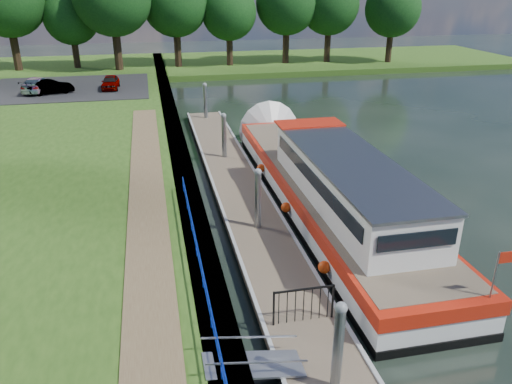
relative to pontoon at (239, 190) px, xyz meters
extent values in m
cube|color=#473D2D|center=(-2.55, 2.00, 0.20)|extent=(1.10, 90.00, 0.78)
cube|color=#2A4D16|center=(12.00, 39.00, 0.12)|extent=(60.00, 18.00, 0.60)
cube|color=brown|center=(-4.40, -5.00, 0.62)|extent=(1.60, 40.00, 0.05)
cube|color=black|center=(-11.00, 25.00, 0.62)|extent=(14.00, 12.00, 0.06)
cube|color=#0C2DBF|center=(-2.75, -10.00, 1.29)|extent=(0.04, 18.00, 0.04)
cube|color=#0C2DBF|center=(-2.75, -10.00, 0.94)|extent=(0.03, 18.00, 0.03)
cylinder|color=#0C2DBF|center=(-2.75, -13.00, 0.95)|extent=(0.04, 0.04, 0.72)
cylinder|color=#0C2DBF|center=(-2.75, -11.00, 0.95)|extent=(0.04, 0.04, 0.72)
cylinder|color=#0C2DBF|center=(-2.75, -9.00, 0.95)|extent=(0.04, 0.04, 0.72)
cylinder|color=#0C2DBF|center=(-2.75, -7.00, 0.95)|extent=(0.04, 0.04, 0.72)
cylinder|color=#0C2DBF|center=(-2.75, -5.00, 0.95)|extent=(0.04, 0.04, 0.72)
cylinder|color=#0C2DBF|center=(-2.75, -3.00, 0.95)|extent=(0.04, 0.04, 0.72)
cylinder|color=#0C2DBF|center=(-2.75, -1.00, 0.95)|extent=(0.04, 0.04, 0.72)
cube|color=brown|center=(0.00, 0.00, 0.10)|extent=(2.50, 30.00, 0.24)
cube|color=#9EA0A3|center=(0.00, -12.00, -0.13)|extent=(2.30, 5.00, 0.30)
cube|color=#9EA0A3|center=(0.00, -4.00, -0.13)|extent=(2.30, 5.00, 0.30)
cube|color=#9EA0A3|center=(0.00, 4.00, -0.13)|extent=(2.30, 5.00, 0.30)
cube|color=#9EA0A3|center=(0.00, 12.00, -0.13)|extent=(2.30, 5.00, 0.30)
cube|color=#9EA0A3|center=(1.19, 0.00, 0.25)|extent=(0.12, 30.00, 0.06)
cube|color=#9EA0A3|center=(-1.19, 0.00, 0.25)|extent=(0.12, 30.00, 0.06)
cylinder|color=gray|center=(0.00, -13.50, 0.92)|extent=(0.26, 0.26, 3.40)
sphere|color=gray|center=(0.00, -13.50, 2.62)|extent=(0.30, 0.30, 0.30)
cylinder|color=gray|center=(0.00, -4.50, 0.92)|extent=(0.26, 0.26, 3.40)
sphere|color=gray|center=(0.00, -4.50, 2.62)|extent=(0.30, 0.30, 0.30)
cylinder|color=gray|center=(0.00, 4.50, 0.92)|extent=(0.26, 0.26, 3.40)
sphere|color=gray|center=(0.00, 4.50, 2.62)|extent=(0.30, 0.30, 0.30)
cylinder|color=gray|center=(0.00, 13.50, 0.92)|extent=(0.26, 0.26, 3.40)
sphere|color=gray|center=(0.00, 13.50, 2.62)|extent=(0.30, 0.30, 0.30)
cube|color=#A5A8AD|center=(-1.85, -12.50, 0.42)|extent=(2.58, 1.00, 0.43)
cube|color=#A5A8AD|center=(-1.85, -12.98, 0.92)|extent=(2.58, 0.04, 0.41)
cube|color=#A5A8AD|center=(-1.85, -12.02, 0.92)|extent=(2.58, 0.04, 0.41)
cube|color=black|center=(-0.90, -10.80, 0.80)|extent=(0.05, 0.05, 1.15)
cube|color=black|center=(0.90, -10.80, 0.80)|extent=(0.05, 0.05, 1.15)
cube|color=black|center=(0.00, -10.80, 1.34)|extent=(1.85, 0.05, 0.05)
cube|color=black|center=(-0.75, -10.80, 0.80)|extent=(0.02, 0.02, 1.10)
cube|color=black|center=(-0.50, -10.80, 0.80)|extent=(0.02, 0.02, 1.10)
cube|color=black|center=(-0.25, -10.80, 0.80)|extent=(0.02, 0.02, 1.10)
cube|color=black|center=(0.00, -10.80, 0.80)|extent=(0.02, 0.02, 1.10)
cube|color=black|center=(0.25, -10.80, 0.80)|extent=(0.02, 0.02, 1.10)
cube|color=black|center=(0.50, -10.80, 0.80)|extent=(0.02, 0.02, 1.10)
cube|color=black|center=(0.75, -10.80, 0.80)|extent=(0.02, 0.02, 1.10)
cube|color=black|center=(3.60, -2.45, -0.16)|extent=(4.00, 20.00, 0.55)
cube|color=silver|center=(3.60, -2.45, 0.44)|extent=(3.96, 19.90, 0.65)
cube|color=#B21E0C|center=(3.60, -2.45, 1.00)|extent=(4.04, 20.00, 0.48)
cube|color=brown|center=(3.60, -2.45, 1.24)|extent=(3.68, 19.20, 0.04)
cone|color=silver|center=(3.60, 7.95, 0.37)|extent=(4.00, 1.50, 4.00)
cube|color=silver|center=(3.60, -4.95, 2.12)|extent=(3.00, 11.00, 1.75)
cube|color=gray|center=(3.60, -4.95, 3.04)|extent=(3.10, 11.20, 0.10)
cube|color=black|center=(2.08, -4.95, 2.37)|extent=(0.04, 10.00, 0.55)
cube|color=black|center=(5.12, -4.95, 2.37)|extent=(0.04, 10.00, 0.55)
cube|color=black|center=(3.60, 0.60, 2.37)|extent=(2.60, 0.04, 0.55)
cube|color=black|center=(3.60, -10.50, 2.37)|extent=(2.60, 0.04, 0.55)
cube|color=#B21E0C|center=(3.60, 0.25, 3.12)|extent=(3.20, 1.60, 0.06)
cylinder|color=gray|center=(5.10, -12.15, 1.97)|extent=(0.05, 0.05, 1.50)
cube|color=#B21E0C|center=(5.35, -12.15, 2.52)|extent=(0.50, 0.02, 0.35)
sphere|color=#E0400C|center=(1.48, -8.45, 0.47)|extent=(0.44, 0.44, 0.44)
sphere|color=#E0400C|center=(1.48, -3.45, 0.47)|extent=(0.44, 0.44, 0.44)
sphere|color=#E0400C|center=(1.48, 1.55, 0.47)|extent=(0.44, 0.44, 0.44)
imported|color=#594C47|center=(2.40, -8.67, 2.12)|extent=(0.62, 0.74, 1.72)
cylinder|color=#332316|center=(-17.49, 36.36, 2.52)|extent=(0.83, 0.83, 4.21)
cylinder|color=#332316|center=(-11.50, 36.87, 1.97)|extent=(0.70, 0.70, 3.10)
sphere|color=black|center=(-11.50, 36.87, 5.92)|extent=(5.85, 5.85, 5.85)
sphere|color=black|center=(-11.67, 37.04, 7.39)|extent=(4.65, 4.65, 4.65)
cylinder|color=#332316|center=(-6.89, 34.36, 2.56)|extent=(0.84, 0.84, 4.29)
cylinder|color=#332316|center=(-0.41, 36.36, 2.33)|extent=(0.79, 0.79, 3.83)
sphere|color=black|center=(-0.41, 36.36, 7.23)|extent=(7.24, 7.24, 7.24)
cylinder|color=#332316|center=(5.49, 36.09, 2.05)|extent=(0.72, 0.72, 3.26)
sphere|color=black|center=(5.49, 36.09, 6.21)|extent=(6.16, 6.16, 6.16)
cylinder|color=#332316|center=(12.25, 36.38, 2.30)|extent=(0.78, 0.78, 3.77)
sphere|color=black|center=(12.25, 36.38, 7.12)|extent=(7.13, 7.13, 7.13)
cylinder|color=#332316|center=(17.42, 36.40, 2.24)|extent=(0.77, 0.77, 3.65)
sphere|color=black|center=(17.42, 36.40, 6.90)|extent=(6.89, 6.89, 6.89)
cylinder|color=#332316|center=(24.52, 34.52, 2.12)|extent=(0.74, 0.74, 3.41)
sphere|color=black|center=(24.52, 34.52, 6.47)|extent=(6.43, 6.43, 6.43)
imported|color=#999999|center=(-7.22, 23.61, 1.24)|extent=(1.55, 3.51, 1.18)
imported|color=#999999|center=(-12.00, 22.48, 1.24)|extent=(3.79, 2.26, 1.18)
imported|color=#999999|center=(-13.23, 23.55, 1.29)|extent=(2.50, 4.65, 1.28)
camera|label=1|loc=(-3.89, -22.36, 9.56)|focal=35.00mm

